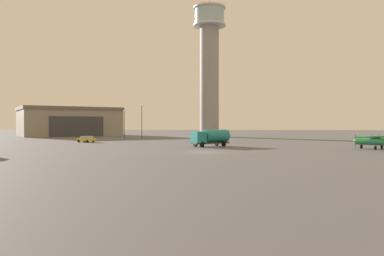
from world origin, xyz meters
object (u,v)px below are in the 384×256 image
light_post_west (124,121)px  light_post_east (142,119)px  control_tower (209,62)px  car_yellow (86,139)px  truck_fuel_tanker_teal (211,137)px  airplane_green (378,140)px

light_post_west → light_post_east: size_ratio=0.85×
control_tower → car_yellow: 50.51m
car_yellow → light_post_east: light_post_east is taller
light_post_east → control_tower: bearing=47.6°
control_tower → light_post_west: bearing=-137.2°
light_post_west → light_post_east: light_post_east is taller
truck_fuel_tanker_teal → light_post_west: light_post_west is taller
control_tower → airplane_green: (27.00, -56.01, -21.83)m
car_yellow → truck_fuel_tanker_teal: bearing=-178.9°
airplane_green → light_post_east: 57.88m
airplane_green → light_post_east: size_ratio=0.94×
control_tower → car_yellow: size_ratio=10.03×
light_post_west → control_tower: bearing=42.8°
light_post_west → light_post_east: 4.61m
airplane_green → light_post_east: bearing=6.1°
airplane_green → truck_fuel_tanker_teal: 26.36m
truck_fuel_tanker_teal → light_post_east: bearing=-94.8°
control_tower → airplane_green: size_ratio=5.25×
truck_fuel_tanker_teal → control_tower: bearing=-123.9°
airplane_green → car_yellow: airplane_green is taller
truck_fuel_tanker_teal → light_post_east: 36.70m
airplane_green → light_post_west: light_post_west is taller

